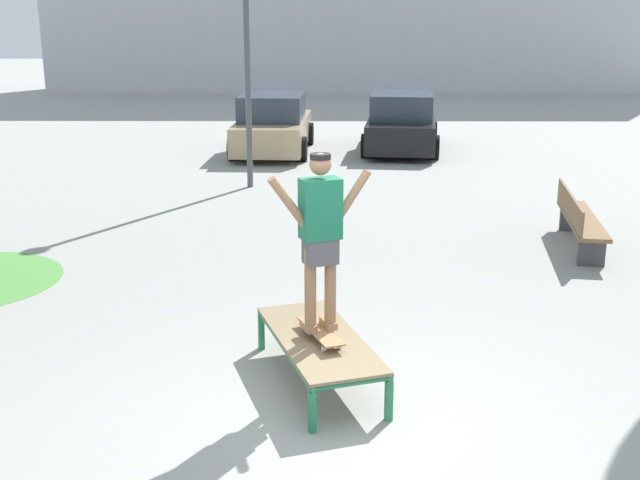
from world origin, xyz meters
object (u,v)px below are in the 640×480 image
object	(u,v)px
car_black	(402,124)
skater	(320,230)
skate_box	(319,341)
skateboard	(320,331)
park_bench	(578,219)
car_tan	(273,126)

from	to	relation	value
car_black	skater	bearing A→B (deg)	-98.40
skater	car_black	size ratio (longest dim) A/B	0.39
skate_box	skateboard	bearing A→B (deg)	-71.93
skater	park_bench	bearing A→B (deg)	50.36
skate_box	car_black	size ratio (longest dim) A/B	0.47
skateboard	park_bench	bearing A→B (deg)	50.37
car_tan	park_bench	xyz separation A→B (m)	(5.22, -8.68, -0.24)
park_bench	skateboard	bearing A→B (deg)	-129.63
skater	park_bench	size ratio (longest dim) A/B	0.69
skate_box	car_tan	size ratio (longest dim) A/B	0.48
car_black	skateboard	bearing A→B (deg)	-98.40
skateboard	skater	distance (m)	0.99
skateboard	car_tan	world-z (taller)	car_tan
skate_box	skateboard	distance (m)	0.13
skate_box	car_tan	xyz separation A→B (m)	(-1.30, 13.34, 0.28)
skate_box	park_bench	size ratio (longest dim) A/B	0.84
car_black	skate_box	bearing A→B (deg)	-98.49
car_black	park_bench	world-z (taller)	car_black
skateboard	park_bench	world-z (taller)	park_bench
car_tan	skater	bearing A→B (deg)	-84.38
skater	car_tan	distance (m)	13.48
skateboard	car_tan	xyz separation A→B (m)	(-1.32, 13.39, 0.15)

